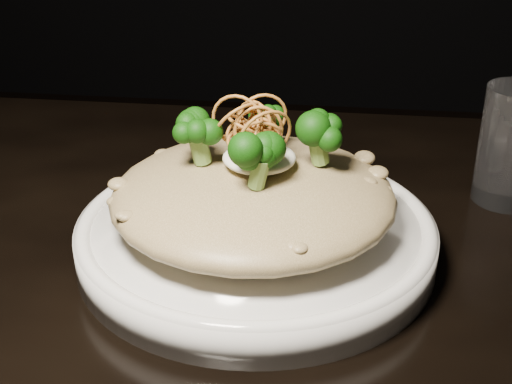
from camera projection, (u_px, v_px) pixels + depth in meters
plate at (256, 237)px, 0.56m from camera, size 0.28×0.28×0.03m
risotto at (253, 195)px, 0.55m from camera, size 0.22×0.22×0.05m
broccoli at (256, 138)px, 0.52m from camera, size 0.13×0.13×0.05m
cheese at (259, 158)px, 0.53m from camera, size 0.06×0.06×0.02m
shallots at (253, 122)px, 0.53m from camera, size 0.05×0.05×0.03m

